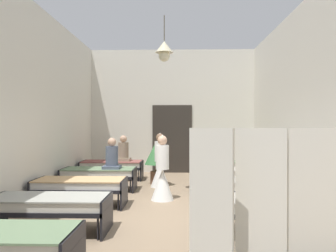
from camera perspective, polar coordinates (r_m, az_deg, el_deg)
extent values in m
cube|color=#8C755B|center=(6.45, -0.25, -15.71)|extent=(6.40, 12.26, 0.10)
cube|color=silver|center=(12.13, 0.72, 2.53)|extent=(6.20, 0.20, 4.38)
cube|color=silver|center=(6.99, -25.73, 4.08)|extent=(0.20, 11.66, 4.38)
cube|color=silver|center=(6.80, 25.99, 4.18)|extent=(0.20, 11.66, 4.38)
cube|color=#2D2823|center=(12.02, 0.71, -2.18)|extent=(1.40, 0.06, 2.40)
cylinder|color=brown|center=(8.56, -0.64, 16.22)|extent=(0.02, 0.02, 0.62)
cone|color=beige|center=(8.45, -0.64, 13.23)|extent=(0.44, 0.44, 0.28)
sphere|color=beige|center=(8.40, -0.64, 11.77)|extent=(0.28, 0.28, 0.28)
cube|color=black|center=(4.20, 26.01, -18.55)|extent=(1.90, 0.84, 0.07)
cube|color=silver|center=(4.17, 26.01, -17.19)|extent=(1.82, 0.78, 0.14)
cube|color=#9E9E93|center=(4.15, 26.01, -16.10)|extent=(1.86, 0.82, 0.02)
cylinder|color=black|center=(6.60, -25.50, -13.40)|extent=(0.03, 0.03, 0.34)
cylinder|color=black|center=(5.35, -11.76, -16.65)|extent=(0.03, 0.03, 0.34)
cylinder|color=black|center=(6.03, -10.11, -14.69)|extent=(0.03, 0.03, 0.34)
cube|color=black|center=(5.88, -19.41, -13.03)|extent=(1.90, 0.84, 0.07)
cube|color=black|center=(5.64, -10.27, -14.51)|extent=(0.04, 0.84, 0.57)
cube|color=silver|center=(5.86, -19.41, -12.03)|extent=(1.82, 0.78, 0.14)
cube|color=#9E9E93|center=(5.84, -19.41, -11.24)|extent=(1.86, 0.82, 0.02)
cylinder|color=black|center=(5.27, 10.49, -16.91)|extent=(0.03, 0.03, 0.34)
cylinder|color=black|center=(5.96, 9.40, -14.87)|extent=(0.03, 0.03, 0.34)
cylinder|color=black|center=(6.42, 25.46, -13.79)|extent=(0.03, 0.03, 0.34)
cube|color=black|center=(5.74, 18.77, -13.35)|extent=(1.90, 0.84, 0.07)
cube|color=black|center=(5.57, 9.28, -14.70)|extent=(0.04, 0.84, 0.57)
cube|color=silver|center=(5.72, 18.78, -12.33)|extent=(1.82, 0.78, 0.14)
cube|color=beige|center=(5.70, 18.78, -11.52)|extent=(1.86, 0.82, 0.02)
cylinder|color=black|center=(7.47, -21.95, -11.76)|extent=(0.03, 0.03, 0.34)
cylinder|color=black|center=(8.12, -19.87, -10.77)|extent=(0.03, 0.03, 0.34)
cylinder|color=black|center=(6.97, -8.40, -12.61)|extent=(0.03, 0.03, 0.34)
cylinder|color=black|center=(7.66, -7.43, -11.42)|extent=(0.03, 0.03, 0.34)
cube|color=black|center=(7.47, -14.60, -10.14)|extent=(1.90, 0.84, 0.07)
cube|color=black|center=(7.79, -21.28, -10.37)|extent=(0.04, 0.84, 0.57)
cube|color=black|center=(7.28, -7.42, -11.11)|extent=(0.04, 0.84, 0.57)
cube|color=white|center=(7.45, -14.60, -9.35)|extent=(1.82, 0.78, 0.14)
cube|color=tan|center=(7.43, -14.60, -8.72)|extent=(1.86, 0.82, 0.02)
cylinder|color=black|center=(6.91, 8.27, -12.73)|extent=(0.03, 0.03, 0.34)
cylinder|color=black|center=(7.61, 7.64, -11.51)|extent=(0.03, 0.03, 0.34)
cylinder|color=black|center=(7.31, 22.26, -12.02)|extent=(0.03, 0.03, 0.34)
cylinder|color=black|center=(7.97, 20.41, -10.97)|extent=(0.03, 0.03, 0.34)
cube|color=black|center=(7.36, 14.80, -10.29)|extent=(1.90, 0.84, 0.07)
cube|color=black|center=(7.23, 7.46, -11.19)|extent=(0.04, 0.84, 0.57)
cube|color=black|center=(7.64, 21.73, -10.59)|extent=(0.04, 0.84, 0.57)
cube|color=white|center=(7.34, 14.80, -9.49)|extent=(1.82, 0.78, 0.14)
cube|color=#9E9E93|center=(7.33, 14.80, -8.86)|extent=(1.86, 0.82, 0.02)
cylinder|color=black|center=(9.03, -17.53, -9.63)|extent=(0.03, 0.03, 0.34)
cylinder|color=black|center=(9.70, -16.11, -8.93)|extent=(0.03, 0.03, 0.34)
cylinder|color=black|center=(8.62, -6.37, -10.09)|extent=(0.03, 0.03, 0.34)
cylinder|color=black|center=(9.33, -5.74, -9.29)|extent=(0.03, 0.03, 0.34)
cube|color=black|center=(9.10, -11.54, -8.24)|extent=(1.90, 0.84, 0.07)
cube|color=black|center=(9.37, -17.14, -8.54)|extent=(0.04, 0.84, 0.57)
cube|color=black|center=(8.95, -5.66, -8.95)|extent=(0.04, 0.84, 0.57)
cube|color=silver|center=(9.08, -11.54, -7.58)|extent=(1.82, 0.78, 0.14)
cube|color=slate|center=(9.07, -11.54, -7.07)|extent=(1.86, 0.82, 0.02)
cylinder|color=black|center=(8.58, 6.95, -10.15)|extent=(0.03, 0.03, 0.34)
cylinder|color=black|center=(9.28, 6.54, -9.34)|extent=(0.03, 0.03, 0.34)
cylinder|color=black|center=(8.90, 18.34, -9.78)|extent=(0.03, 0.03, 0.34)
cylinder|color=black|center=(9.58, 17.09, -9.05)|extent=(0.03, 0.03, 0.34)
cube|color=black|center=(9.01, 12.31, -8.32)|extent=(1.90, 0.84, 0.07)
cube|color=black|center=(8.90, 6.35, -8.99)|extent=(0.04, 0.84, 0.57)
cube|color=black|center=(9.24, 18.06, -8.67)|extent=(0.04, 0.84, 0.57)
cube|color=silver|center=(9.00, 12.31, -7.66)|extent=(1.82, 0.78, 0.14)
cube|color=beige|center=(8.99, 12.32, -7.14)|extent=(1.86, 0.82, 0.02)
cylinder|color=black|center=(10.64, -14.46, -8.10)|extent=(0.03, 0.03, 0.34)
cylinder|color=black|center=(11.33, -13.43, -7.58)|extent=(0.03, 0.03, 0.34)
cylinder|color=black|center=(10.30, -5.02, -8.37)|extent=(0.03, 0.03, 0.34)
cylinder|color=black|center=(11.00, -4.57, -7.81)|extent=(0.03, 0.03, 0.34)
cube|color=black|center=(10.75, -9.43, -6.90)|extent=(1.90, 0.84, 0.07)
cube|color=black|center=(10.98, -14.23, -7.22)|extent=(0.04, 0.84, 0.57)
cube|color=black|center=(10.63, -4.46, -7.46)|extent=(0.04, 0.84, 0.57)
cube|color=silver|center=(10.74, -9.43, -6.35)|extent=(1.82, 0.78, 0.14)
cube|color=#8C4C47|center=(10.73, -9.43, -5.91)|extent=(1.86, 0.82, 0.02)
cylinder|color=black|center=(10.26, 6.07, -8.41)|extent=(0.03, 0.03, 0.34)
cylinder|color=black|center=(10.97, 5.78, -7.84)|extent=(0.03, 0.03, 0.34)
cylinder|color=black|center=(10.53, 15.65, -8.19)|extent=(0.03, 0.03, 0.34)
cylinder|color=black|center=(11.22, 14.76, -7.66)|extent=(0.03, 0.03, 0.34)
cube|color=black|center=(10.68, 10.61, -6.95)|extent=(1.90, 0.84, 0.07)
cube|color=black|center=(10.59, 5.59, -7.49)|extent=(0.04, 0.84, 0.57)
cube|color=black|center=(10.87, 15.50, -7.30)|extent=(0.04, 0.84, 0.57)
cube|color=silver|center=(10.67, 10.61, -6.39)|extent=(1.82, 0.78, 0.14)
cube|color=slate|center=(10.66, 10.61, -5.96)|extent=(1.86, 0.82, 0.02)
cone|color=white|center=(7.80, -0.96, -9.86)|extent=(0.52, 0.52, 0.70)
cylinder|color=white|center=(7.71, -0.96, -5.29)|extent=(0.30, 0.30, 0.55)
sphere|color=tan|center=(7.68, -0.96, -2.43)|extent=(0.22, 0.22, 0.22)
cone|color=white|center=(7.68, -0.96, -1.86)|extent=(0.18, 0.18, 0.10)
cone|color=white|center=(9.39, -1.36, -8.11)|extent=(0.52, 0.52, 0.70)
cylinder|color=white|center=(9.32, -1.36, -4.31)|extent=(0.30, 0.30, 0.55)
sphere|color=#846047|center=(9.29, -1.36, -1.94)|extent=(0.22, 0.22, 0.22)
cone|color=white|center=(9.29, -1.36, -1.47)|extent=(0.18, 0.18, 0.10)
cylinder|color=#515B70|center=(8.88, -9.46, -5.27)|extent=(0.32, 0.32, 0.58)
cube|color=#515B70|center=(8.91, -9.46, -6.87)|extent=(0.44, 0.44, 0.08)
sphere|color=tan|center=(8.85, -9.46, -2.69)|extent=(0.22, 0.22, 0.22)
cylinder|color=gray|center=(10.68, -7.54, -4.31)|extent=(0.32, 0.32, 0.58)
cube|color=gray|center=(10.71, -7.54, -5.64)|extent=(0.44, 0.44, 0.08)
sphere|color=tan|center=(10.66, -7.54, -2.17)|extent=(0.22, 0.22, 0.22)
cylinder|color=brown|center=(9.81, -2.05, -8.71)|extent=(0.32, 0.32, 0.37)
cylinder|color=brown|center=(9.77, -2.05, -7.05)|extent=(0.06, 0.06, 0.20)
cone|color=#3D7A42|center=(9.72, -2.05, -4.57)|extent=(0.65, 0.65, 0.65)
cube|color=silver|center=(2.92, 7.25, -17.26)|extent=(0.35, 0.29, 1.70)
cube|color=silver|center=(3.05, 15.36, -16.53)|extent=(0.40, 0.18, 1.70)
cube|color=silver|center=(3.12, 23.47, -16.17)|extent=(0.42, 0.06, 1.70)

